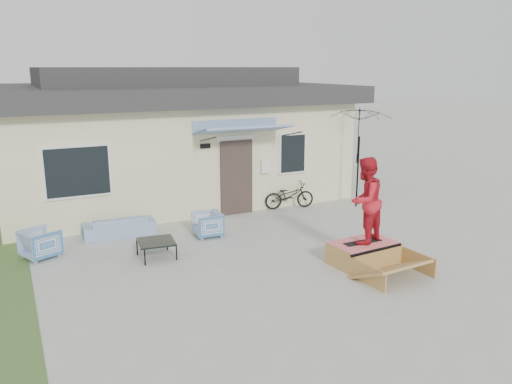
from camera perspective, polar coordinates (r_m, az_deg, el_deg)
name	(u,v)px	position (r m, az deg, el deg)	size (l,w,h in m)	color
ground	(282,276)	(10.31, 2.97, -9.38)	(90.00, 90.00, 0.00)	#A2A49C
house	(164,133)	(17.03, -10.23, 6.47)	(10.80, 8.49, 4.10)	beige
loveseat	(119,223)	(12.98, -15.10, -3.33)	(1.72, 0.50, 0.67)	#29629D
armchair_left	(40,242)	(12.07, -23.00, -5.17)	(0.70, 0.65, 0.72)	#29629D
armchair_right	(208,223)	(12.56, -5.44, -3.49)	(0.65, 0.61, 0.67)	#29629D
coffee_table	(156,249)	(11.39, -11.08, -6.30)	(0.77, 0.77, 0.38)	black
bicycle	(289,193)	(14.95, 3.75, -0.07)	(0.52, 1.48, 0.95)	black
patio_umbrella	(359,148)	(15.20, 11.43, 4.81)	(1.88, 1.74, 2.20)	black
skate_ramp	(364,253)	(11.09, 11.95, -6.72)	(1.34, 1.79, 0.45)	#A67B3F
skateboard	(363,241)	(11.04, 11.86, -5.44)	(0.87, 0.22, 0.05)	black
skater	(365,199)	(10.77, 12.11, -0.74)	(0.89, 0.68, 1.81)	red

